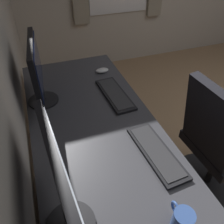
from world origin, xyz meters
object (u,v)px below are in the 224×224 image
Objects in this scene: drawer_pedestal at (111,214)px; mouse_main at (102,70)px; monitor_primary at (63,191)px; coffee_mug at (182,220)px; monitor_secondary at (37,69)px; keyboard_spare at (115,94)px; office_chair at (214,149)px; keyboard_main at (156,152)px.

mouse_main is (0.95, -0.26, 0.40)m from drawer_pedestal.
coffee_mug is at bearing -110.10° from monitor_primary.
monitor_secondary is 1.14× the size of keyboard_spare.
monitor_secondary reaches higher than mouse_main.
office_chair reaches higher than coffee_mug.
monitor_secondary reaches higher than coffee_mug.
mouse_main reaches higher than drawer_pedestal.
mouse_main is (0.34, -0.02, 0.01)m from keyboard_spare.
coffee_mug is at bearing 166.29° from keyboard_main.
coffee_mug is 0.84m from office_chair.
keyboard_spare is 0.93m from coffee_mug.
monitor_secondary is 4.68× the size of mouse_main.
keyboard_main is 0.38m from coffee_mug.
mouse_main is at bearing -64.25° from monitor_secondary.
office_chair is (-0.58, -1.04, -0.51)m from monitor_secondary.
drawer_pedestal is 1.43× the size of monitor_secondary.
keyboard_main is at bearing -79.50° from drawer_pedestal.
office_chair is (-0.47, -0.56, -0.28)m from keyboard_spare.
monitor_secondary is at bearing 36.72° from keyboard_main.
drawer_pedestal is 0.77m from keyboard_spare.
keyboard_main is 0.62m from office_chair.
office_chair is (0.31, -1.03, -0.52)m from monitor_primary.
office_chair reaches higher than keyboard_main.
drawer_pedestal is at bearing -53.55° from monitor_primary.
keyboard_spare is 0.44× the size of office_chair.
drawer_pedestal is 6.68× the size of mouse_main.
monitor_secondary is 0.59m from mouse_main.
coffee_mug is at bearing -150.17° from drawer_pedestal.
coffee_mug is at bearing 176.28° from mouse_main.
mouse_main is (1.12, -0.49, -0.23)m from monitor_primary.
coffee_mug is 0.13× the size of office_chair.
monitor_primary is at bearing 156.45° from mouse_main.
monitor_secondary is 0.86m from keyboard_main.
coffee_mug is (-0.31, -0.18, 0.43)m from drawer_pedestal.
monitor_primary reaches higher than monitor_secondary.
monitor_secondary is 1.13m from coffee_mug.
keyboard_spare is (-0.10, -0.48, -0.23)m from monitor_secondary.
monitor_secondary is at bearing 0.18° from monitor_primary.
mouse_main is at bearing 33.92° from office_chair.
monitor_primary is at bearing 126.45° from drawer_pedestal.
keyboard_spare is at bearing 177.46° from mouse_main.
drawer_pedestal is 0.48m from keyboard_main.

